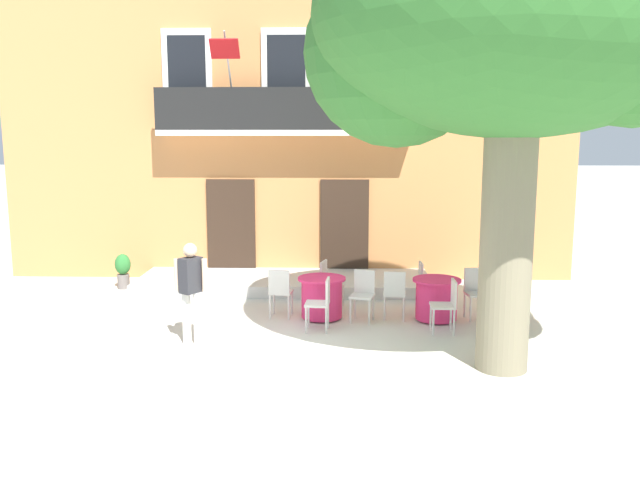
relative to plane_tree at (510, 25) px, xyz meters
name	(u,v)px	position (x,y,z in m)	size (l,w,h in m)	color
ground_plane	(294,349)	(-2.94, 0.70, -4.73)	(120.00, 120.00, 0.00)	beige
building_facade	(293,117)	(-3.43, 7.69, -0.99)	(13.00, 5.09, 7.50)	#CC844C
entrance_step_platform	(285,282)	(-3.43, 4.74, -4.61)	(6.29, 1.92, 0.25)	silver
plane_tree	(510,25)	(0.00, 0.00, 0.00)	(5.57, 4.89, 6.51)	#7F755B
cafe_table_near_tree	(436,299)	(-0.50, 2.36, -4.34)	(0.86, 0.86, 0.76)	#E52D66
cafe_chair_near_tree_0	(476,290)	(0.24, 2.53, -4.20)	(0.45, 0.45, 0.91)	silver
cafe_chair_near_tree_1	(426,282)	(-0.58, 3.11, -4.20)	(0.41, 0.41, 0.91)	silver
cafe_chair_near_tree_2	(394,291)	(-1.25, 2.35, -4.20)	(0.43, 0.43, 0.91)	silver
cafe_chair_near_tree_3	(447,302)	(-0.43, 1.61, -4.20)	(0.40, 0.40, 0.91)	silver
cafe_table_middle	(322,297)	(-2.55, 2.42, -4.34)	(0.86, 0.86, 0.76)	#E52D66
cafe_chair_middle_0	(322,301)	(-2.54, 1.66, -4.20)	(0.43, 0.43, 0.91)	silver
cafe_chair_middle_1	(363,292)	(-1.81, 2.30, -4.20)	(0.49, 0.49, 0.91)	silver
cafe_chair_middle_2	(329,281)	(-2.44, 3.16, -4.20)	(0.49, 0.49, 0.91)	silver
cafe_chair_middle_3	(280,290)	(-3.31, 2.41, -4.20)	(0.44, 0.44, 0.91)	silver
ground_planter_left	(123,269)	(-6.92, 4.60, -4.31)	(0.33, 0.33, 0.76)	slate
pedestrian_near_entrance	(191,287)	(-4.58, 0.92, -3.81)	(0.53, 0.40, 1.63)	silver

